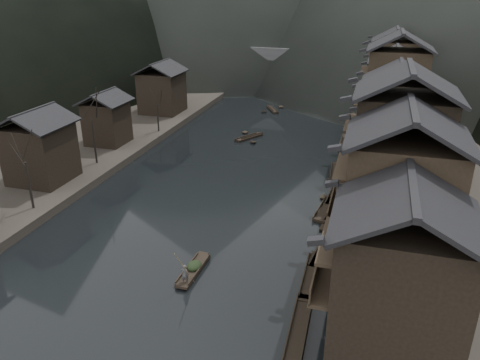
% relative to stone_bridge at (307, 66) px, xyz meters
% --- Properties ---
extents(water, '(300.00, 300.00, 0.00)m').
position_rel_stone_bridge_xyz_m(water, '(0.00, -72.00, -5.11)').
color(water, black).
rests_on(water, ground).
extents(left_bank, '(40.00, 200.00, 1.20)m').
position_rel_stone_bridge_xyz_m(left_bank, '(-35.00, -32.00, -4.51)').
color(left_bank, '#2D2823').
rests_on(left_bank, ground).
extents(stilt_houses, '(9.00, 67.60, 16.79)m').
position_rel_stone_bridge_xyz_m(stilt_houses, '(17.28, -52.25, 4.04)').
color(stilt_houses, black).
rests_on(stilt_houses, ground).
extents(left_houses, '(8.10, 53.20, 8.73)m').
position_rel_stone_bridge_xyz_m(left_houses, '(-20.50, -51.88, 0.55)').
color(left_houses, black).
rests_on(left_houses, left_bank).
extents(bare_trees, '(3.98, 44.98, 7.95)m').
position_rel_stone_bridge_xyz_m(bare_trees, '(-17.00, -63.26, 1.47)').
color(bare_trees, black).
rests_on(bare_trees, left_bank).
extents(moored_sampans, '(3.07, 73.50, 0.47)m').
position_rel_stone_bridge_xyz_m(moored_sampans, '(11.80, -45.20, -4.91)').
color(moored_sampans, black).
rests_on(moored_sampans, water).
extents(midriver_boats, '(3.64, 22.76, 0.44)m').
position_rel_stone_bridge_xyz_m(midriver_boats, '(-2.93, -28.93, -4.91)').
color(midriver_boats, black).
rests_on(midriver_boats, water).
extents(stone_bridge, '(40.00, 6.00, 9.00)m').
position_rel_stone_bridge_xyz_m(stone_bridge, '(0.00, 0.00, 0.00)').
color(stone_bridge, '#4C4C4F').
rests_on(stone_bridge, ground).
extents(hero_sampan, '(1.25, 5.32, 0.44)m').
position_rel_stone_bridge_xyz_m(hero_sampan, '(2.23, -73.32, -4.91)').
color(hero_sampan, black).
rests_on(hero_sampan, water).
extents(cargo_heap, '(1.17, 1.53, 0.70)m').
position_rel_stone_bridge_xyz_m(cargo_heap, '(2.22, -73.07, -4.32)').
color(cargo_heap, black).
rests_on(cargo_heap, hero_sampan).
extents(boatman, '(0.64, 0.45, 1.66)m').
position_rel_stone_bridge_xyz_m(boatman, '(2.28, -75.17, -3.84)').
color(boatman, '#515153').
rests_on(boatman, hero_sampan).
extents(bamboo_pole, '(1.13, 1.95, 4.20)m').
position_rel_stone_bridge_xyz_m(bamboo_pole, '(2.48, -75.17, -0.91)').
color(bamboo_pole, '#8C7A51').
rests_on(bamboo_pole, boatman).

